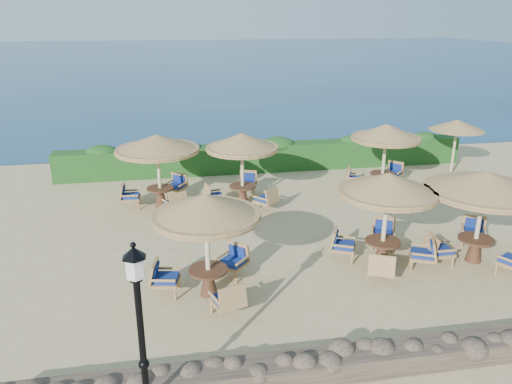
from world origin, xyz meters
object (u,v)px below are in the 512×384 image
lamp_post (142,346)px  cafe_set_3 (158,154)px  cafe_set_1 (386,204)px  cafe_set_2 (483,195)px  extra_parasol (457,125)px  cafe_set_4 (242,155)px  cafe_set_0 (207,225)px  cafe_set_5 (385,144)px

lamp_post → cafe_set_3: 10.33m
cafe_set_1 → cafe_set_2: 2.64m
cafe_set_3 → extra_parasol: bearing=7.7°
cafe_set_3 → cafe_set_4: same height
extra_parasol → cafe_set_0: 13.82m
lamp_post → cafe_set_1: size_ratio=1.17×
lamp_post → cafe_set_2: size_ratio=1.03×
extra_parasol → cafe_set_5: cafe_set_5 is taller
cafe_set_0 → cafe_set_3: same height
extra_parasol → cafe_set_5: (-3.83, -1.44, -0.29)m
cafe_set_1 → extra_parasol: bearing=48.8°
lamp_post → extra_parasol: lamp_post is taller
cafe_set_0 → cafe_set_1: size_ratio=0.97×
lamp_post → cafe_set_0: 4.19m
extra_parasol → cafe_set_4: (-9.46, -1.97, -0.31)m
lamp_post → cafe_set_0: size_ratio=1.20×
lamp_post → cafe_set_1: 7.84m
lamp_post → cafe_set_5: bearing=50.3°
extra_parasol → cafe_set_2: (-3.74, -7.57, -0.18)m
cafe_set_0 → cafe_set_5: 9.93m
cafe_set_1 → cafe_set_4: (-3.11, 5.30, 0.08)m
cafe_set_5 → cafe_set_1: bearing=-113.4°
cafe_set_3 → cafe_set_4: size_ratio=1.08×
cafe_set_4 → cafe_set_5: same height
cafe_set_2 → cafe_set_3: bearing=145.8°
cafe_set_1 → cafe_set_3: size_ratio=0.95×
cafe_set_0 → cafe_set_2: same height
cafe_set_3 → lamp_post: bearing=-91.0°
cafe_set_2 → cafe_set_5: same height
cafe_set_0 → cafe_set_4: same height
lamp_post → cafe_set_4: size_ratio=1.20×
cafe_set_3 → cafe_set_1: bearing=-42.6°
cafe_set_5 → lamp_post: bearing=-129.7°
cafe_set_4 → cafe_set_5: size_ratio=0.99×
cafe_set_2 → cafe_set_3: size_ratio=1.07×
lamp_post → cafe_set_0: lamp_post is taller
cafe_set_1 → cafe_set_2: (2.61, -0.31, 0.21)m
cafe_set_0 → cafe_set_4: (1.77, 6.09, 0.00)m
cafe_set_0 → cafe_set_1: 4.94m
cafe_set_1 → cafe_set_5: 6.35m
extra_parasol → cafe_set_0: (-11.23, -8.06, -0.31)m
lamp_post → extra_parasol: (12.60, 12.00, 0.62)m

